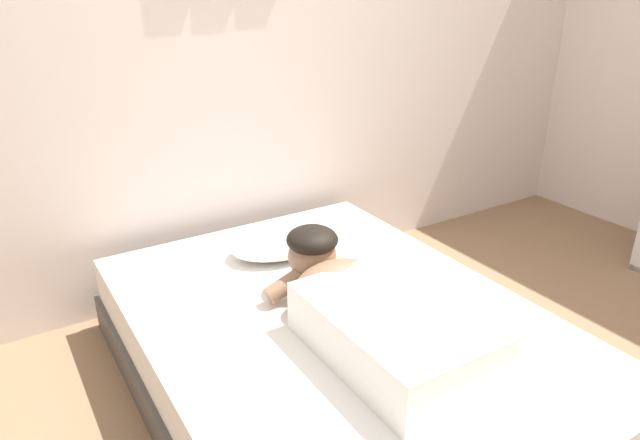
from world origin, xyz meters
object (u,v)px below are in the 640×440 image
Objects in this scene: coffee_cup at (321,250)px; bed at (337,354)px; person_lying at (367,308)px; pillow at (285,240)px; cell_phone at (454,364)px.

bed is at bearing -114.07° from coffee_cup.
coffee_cup is at bearing 73.15° from person_lying.
coffee_cup is at bearing -55.70° from pillow.
person_lying reaches higher than pillow.
person_lying is at bearing -85.80° from bed.
cell_phone is (0.14, -0.29, -0.10)m from person_lying.
pillow is 4.16× the size of coffee_cup.
bed is 0.51m from coffee_cup.
pillow is 0.57× the size of person_lying.
pillow reaches higher than coffee_cup.
person_lying is 0.61m from coffee_cup.
cell_phone reaches higher than bed.
bed is at bearing 108.50° from cell_phone.
cell_phone is (0.15, -0.45, 0.18)m from bed.
person_lying is (-0.08, -0.72, 0.05)m from pillow.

